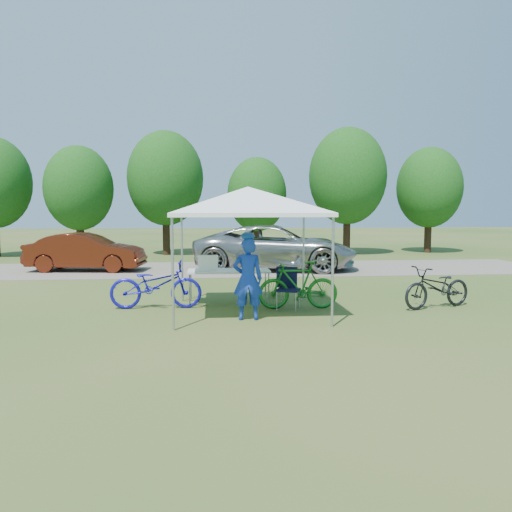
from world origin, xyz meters
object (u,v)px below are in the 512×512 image
(cooler, at_px, (208,263))
(sedan, at_px, (86,252))
(folding_chair, at_px, (288,284))
(cyclist, at_px, (248,279))
(bike_green, at_px, (298,285))
(bike_dark, at_px, (438,287))
(minivan, at_px, (275,247))
(folding_table, at_px, (229,272))
(bike_blue, at_px, (156,285))

(cooler, height_order, sedan, sedan)
(folding_chair, height_order, cyclist, cyclist)
(cyclist, relative_size, sedan, 0.40)
(bike_green, relative_size, bike_dark, 0.98)
(folding_chair, bearing_deg, cooler, 177.11)
(cyclist, bearing_deg, sedan, -57.87)
(sedan, bearing_deg, folding_chair, -133.67)
(cooler, bearing_deg, bike_dark, -11.32)
(bike_dark, height_order, minivan, minivan)
(folding_table, distance_m, bike_blue, 1.76)
(folding_chair, relative_size, bike_green, 0.52)
(folding_table, relative_size, cyclist, 1.16)
(cooler, distance_m, minivan, 6.91)
(folding_chair, height_order, sedan, sedan)
(cooler, bearing_deg, minivan, 69.22)
(folding_table, relative_size, minivan, 0.33)
(folding_table, relative_size, bike_blue, 0.95)
(folding_table, distance_m, minivan, 6.75)
(sedan, bearing_deg, bike_blue, -149.02)
(cyclist, bearing_deg, folding_chair, -132.34)
(cyclist, height_order, bike_green, cyclist)
(cooler, distance_m, cyclist, 2.02)
(bike_blue, xyz_separation_m, sedan, (-3.28, 7.19, 0.16))
(sedan, bearing_deg, folding_table, -137.05)
(bike_dark, xyz_separation_m, sedan, (-9.67, 7.74, 0.22))
(bike_green, height_order, sedan, sedan)
(cyclist, distance_m, bike_blue, 2.42)
(folding_chair, xyz_separation_m, bike_green, (0.23, -0.06, -0.02))
(bike_blue, distance_m, sedan, 7.90)
(folding_table, bearing_deg, folding_chair, -31.26)
(cooler, bearing_deg, sedan, 123.68)
(cooler, distance_m, bike_dark, 5.33)
(folding_chair, bearing_deg, sedan, 150.76)
(bike_green, bearing_deg, folding_chair, -103.77)
(bike_dark, bearing_deg, cyclist, -98.90)
(folding_chair, relative_size, cyclist, 0.56)
(cyclist, relative_size, minivan, 0.28)
(folding_chair, xyz_separation_m, bike_blue, (-2.97, 0.29, -0.02))
(folding_chair, relative_size, bike_blue, 0.46)
(bike_blue, height_order, minivan, minivan)
(cooler, relative_size, minivan, 0.08)
(folding_chair, bearing_deg, bike_blue, -164.78)
(bike_dark, bearing_deg, cooler, -120.60)
(cyclist, xyz_separation_m, bike_dark, (4.40, 0.81, -0.35))
(cooler, distance_m, bike_blue, 1.35)
(bike_blue, xyz_separation_m, bike_green, (3.20, -0.35, 0.00))
(minivan, bearing_deg, bike_dark, -150.09)
(cyclist, distance_m, bike_dark, 4.48)
(folding_table, relative_size, sedan, 0.47)
(folding_table, relative_size, cooler, 4.04)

